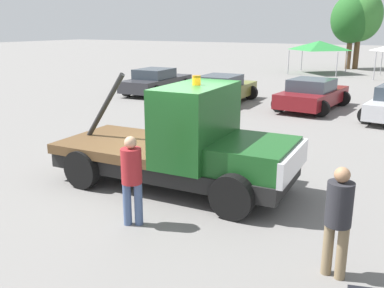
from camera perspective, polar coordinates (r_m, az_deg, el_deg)
The scene contains 11 objects.
ground_plane at distance 9.92m, azimuth -2.52°, elevation -5.47°, with size 160.00×160.00×0.00m, color slate.
tow_truck at distance 9.45m, azimuth -0.75°, elevation -0.25°, with size 5.58×2.59×2.54m.
person_near_truck at distance 6.45m, azimuth 18.93°, elevation -8.94°, with size 0.37×0.37×1.68m.
person_at_hood at distance 7.75m, azimuth -8.05°, elevation -4.08°, with size 0.37×0.37×1.68m.
parked_car_charcoal at distance 23.37m, azimuth -4.78°, elevation 8.32°, with size 2.58×4.77×1.34m.
parked_car_olive at distance 20.26m, azimuth 3.98°, elevation 7.24°, with size 2.55×4.85×1.34m.
parked_car_maroon at distance 19.51m, azimuth 15.75°, elevation 6.38°, with size 2.72×4.57×1.34m.
canopy_tent_green at distance 34.69m, azimuth 16.61°, elevation 12.48°, with size 3.61×3.61×2.45m.
tree_left at distance 38.92m, azimuth 20.56°, elevation 15.34°, with size 3.41×3.41×6.08m.
tree_center at distance 39.28m, azimuth 21.49°, elevation 15.60°, with size 3.60×3.60×6.44m.
traffic_cone at distance 14.35m, azimuth -3.47°, elevation 2.21°, with size 0.40×0.40×0.55m.
Camera 1 is at (4.97, -7.81, 3.55)m, focal length 40.00 mm.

